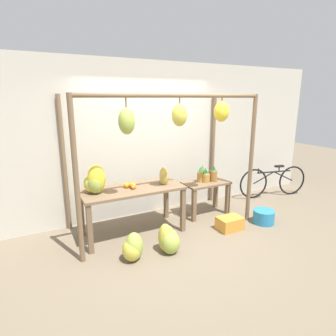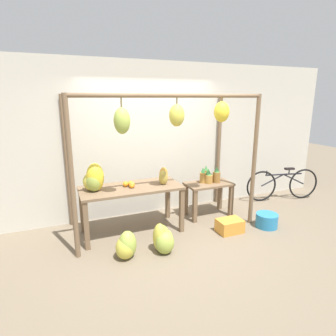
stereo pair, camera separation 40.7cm
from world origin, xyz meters
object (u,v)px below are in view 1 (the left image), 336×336
Objects in this scene: banana_pile_ground_right at (168,240)px; fruit_crate_white at (230,223)px; banana_pile_on_table at (95,181)px; parked_bicycle at (273,181)px; papaya_pile at (164,176)px; banana_pile_ground_left at (133,248)px; pineapple_cluster at (206,175)px; blue_bucket at (264,217)px; orange_pile at (132,186)px.

fruit_crate_white is (1.23, 0.14, -0.07)m from banana_pile_ground_right.
banana_pile_on_table is 4.02m from parked_bicycle.
fruit_crate_white is 1.36m from papaya_pile.
pineapple_cluster is at bearing 26.56° from banana_pile_ground_left.
pineapple_cluster reaches higher than parked_bicycle.
banana_pile_on_table reaches higher than blue_bucket.
pineapple_cluster reaches higher than fruit_crate_white.
blue_bucket reaches higher than fruit_crate_white.
parked_bicycle is (3.16, 1.00, 0.17)m from banana_pile_ground_right.
orange_pile is at bearing 162.52° from blue_bucket.
parked_bicycle is at bearing 14.87° from banana_pile_ground_left.
parked_bicycle is at bearing 17.58° from banana_pile_ground_right.
papaya_pile is at bearing -3.00° from banana_pile_on_table.
banana_pile_ground_left is at bearing -153.44° from pineapple_cluster.
papaya_pile is at bearing 40.50° from banana_pile_ground_left.
parked_bicycle is (3.69, 0.98, 0.17)m from banana_pile_ground_left.
banana_pile_ground_left is 1.30m from papaya_pile.
pineapple_cluster is 1.25m from blue_bucket.
parked_bicycle reaches higher than banana_pile_ground_right.
banana_pile_ground_right is 0.26× the size of parked_bicycle.
banana_pile_on_table reaches higher than fruit_crate_white.
banana_pile_on_table is 1.12m from banana_pile_ground_left.
blue_bucket is 0.23× the size of parked_bicycle.
banana_pile_on_table is 2.33× the size of orange_pile.
banana_pile_ground_left is (-1.81, -0.90, -0.57)m from pineapple_cluster.
papaya_pile reaches higher than blue_bucket.
banana_pile_on_table is at bearing -176.07° from pineapple_cluster.
orange_pile is 0.44× the size of banana_pile_ground_right.
fruit_crate_white is at bearing -31.70° from papaya_pile.
orange_pile is 0.51× the size of pineapple_cluster.
pineapple_cluster is 1.02m from fruit_crate_white.
blue_bucket is (2.19, -0.69, -0.70)m from orange_pile.
blue_bucket is at bearing -17.48° from orange_pile.
blue_bucket is at bearing 0.95° from banana_pile_ground_left.
parked_bicycle is at bearing 24.10° from fruit_crate_white.
banana_pile_on_table is at bearing 165.34° from blue_bucket.
orange_pile is 0.51× the size of blue_bucket.
banana_pile_on_table is 1.18× the size of blue_bucket.
banana_pile_on_table is 1.37m from banana_pile_ground_right.
banana_pile_on_table is 1.03× the size of banana_pile_ground_right.
papaya_pile is at bearing -168.43° from pineapple_cluster.
papaya_pile is at bearing 148.30° from fruit_crate_white.
banana_pile_ground_right is at bearing -2.29° from banana_pile_ground_left.
parked_bicycle is (1.92, 0.86, 0.24)m from fruit_crate_white.
banana_pile_on_table is 0.27× the size of parked_bicycle.
pineapple_cluster is 0.87× the size of banana_pile_ground_right.
banana_pile_ground_right is (0.26, -0.75, -0.64)m from orange_pile.
banana_pile_ground_left is 0.53m from banana_pile_ground_right.
fruit_crate_white is at bearing 3.86° from banana_pile_ground_left.
parked_bicycle is (1.88, 0.08, -0.40)m from pineapple_cluster.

